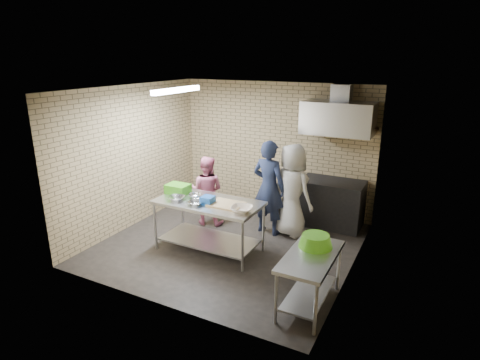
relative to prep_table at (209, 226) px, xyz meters
name	(u,v)px	position (x,y,z in m)	size (l,w,h in m)	color
floor	(230,244)	(0.21, 0.34, -0.44)	(4.20, 4.20, 0.00)	black
ceiling	(229,89)	(0.21, 0.34, 2.26)	(4.20, 4.20, 0.00)	black
back_wall	(275,147)	(0.21, 2.34, 0.91)	(4.20, 0.06, 2.70)	tan
front_wall	(152,211)	(0.21, -1.66, 0.91)	(4.20, 0.06, 2.70)	tan
left_wall	(133,157)	(-1.89, 0.34, 0.91)	(0.06, 4.00, 2.70)	tan
right_wall	(357,190)	(2.31, 0.34, 0.91)	(0.06, 4.00, 2.70)	tan
prep_table	(209,226)	(0.00, 0.00, 0.00)	(1.77, 0.88, 0.88)	silver
side_counter	(309,280)	(2.01, -0.76, -0.07)	(0.60, 1.20, 0.75)	silver
stove	(331,203)	(1.56, 1.99, 0.01)	(1.20, 0.70, 0.90)	black
range_hood	(338,118)	(1.56, 2.04, 1.66)	(1.30, 0.60, 0.60)	silver
hood_duct	(342,93)	(1.56, 2.19, 2.11)	(0.35, 0.30, 0.30)	#A5A8AD
wall_shelf	(356,128)	(1.86, 2.23, 1.48)	(0.80, 0.20, 0.04)	#3F2B19
fluorescent_fixture	(177,90)	(-0.79, 0.34, 2.20)	(0.10, 1.25, 0.08)	white
green_crate	(178,189)	(-0.70, 0.12, 0.52)	(0.39, 0.29, 0.16)	#3D9E1D
blue_tub	(208,200)	(0.05, -0.10, 0.51)	(0.20, 0.20, 0.13)	blue
cutting_board	(226,204)	(0.35, -0.02, 0.46)	(0.54, 0.41, 0.03)	#D3B679
mixing_bowl_a	(177,198)	(-0.50, -0.20, 0.48)	(0.28, 0.28, 0.07)	silver
mixing_bowl_b	(195,196)	(-0.30, 0.05, 0.47)	(0.21, 0.21, 0.07)	silver
mixing_bowl_c	(196,203)	(-0.10, -0.22, 0.47)	(0.25, 0.25, 0.06)	#B0B3B7
ceramic_bowl	(242,209)	(0.70, -0.15, 0.48)	(0.34, 0.34, 0.08)	beige
green_basin	(316,241)	(1.99, -0.51, 0.39)	(0.46, 0.46, 0.17)	#59C626
bottle_green	(365,123)	(2.01, 2.23, 1.57)	(0.06, 0.06, 0.15)	green
man_navy	(269,188)	(0.62, 1.10, 0.44)	(0.65, 0.42, 1.77)	#141C33
woman_pink	(207,191)	(-0.63, 0.95, 0.24)	(0.66, 0.52, 1.37)	pink
woman_white	(292,190)	(1.02, 1.24, 0.42)	(0.84, 0.55, 1.72)	silver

